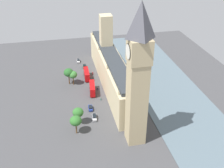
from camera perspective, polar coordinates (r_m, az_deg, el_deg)
ground_plane at (r=144.13m, az=-0.90°, el=-0.18°), size 146.65×146.65×0.00m
river_thames at (r=151.62m, az=9.91°, el=1.02°), size 32.20×131.98×0.25m
parliament_building at (r=141.22m, az=-0.23°, el=3.36°), size 10.23×76.65×33.26m
clock_tower at (r=93.55m, az=5.44°, el=1.63°), size 7.58×7.58×54.51m
car_white_kerbside at (r=169.92m, az=-7.04°, el=4.85°), size 2.02×4.19×1.74m
car_dark_green_opposite_hall at (r=162.61m, az=-5.77°, el=3.73°), size 2.25×4.24×1.74m
double_decker_bus_corner at (r=149.76m, az=-5.32°, el=2.07°), size 2.96×10.58×4.75m
double_decker_bus_far_end at (r=136.32m, az=-4.13°, el=-0.89°), size 3.62×10.71×4.75m
car_blue_near_tower at (r=125.16m, az=-4.52°, el=-4.98°), size 2.08×4.49×1.74m
car_silver_trailing at (r=119.35m, az=-3.70°, el=-6.91°), size 2.24×4.93×1.74m
pedestrian_under_trees at (r=139.57m, az=-2.96°, el=-0.97°), size 0.66×0.60×1.57m
pedestrian_by_river_gate at (r=131.28m, az=-2.35°, el=-3.14°), size 0.62×0.52×1.61m
pedestrian_midblock at (r=154.64m, az=-4.02°, el=2.29°), size 0.68×0.64×1.63m
plane_tree_leading at (r=143.50m, az=-9.05°, el=2.36°), size 5.05×5.05×8.96m
plane_tree_slot_10 at (r=109.38m, az=-7.58°, el=-7.63°), size 4.74×4.74×8.19m
plane_tree_slot_11 at (r=114.44m, az=-7.10°, el=-5.91°), size 4.58×4.58×7.75m
plane_tree_slot_12 at (r=143.17m, az=-8.18°, el=1.93°), size 4.51×4.51×7.78m
street_lamp_slot_13 at (r=147.18m, az=-8.66°, el=2.17°), size 0.56×0.56×6.57m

